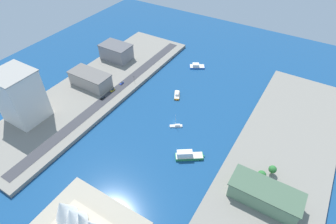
# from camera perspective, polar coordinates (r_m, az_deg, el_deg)

# --- Properties ---
(ground_plane) EXTENTS (440.00, 440.00, 0.00)m
(ground_plane) POSITION_cam_1_polar(r_m,az_deg,el_deg) (237.04, 1.32, -1.87)
(ground_plane) COLOR navy
(quay_west) EXTENTS (70.00, 240.00, 3.29)m
(quay_west) POSITION_cam_1_polar(r_m,az_deg,el_deg) (220.18, 22.17, -9.73)
(quay_west) COLOR gray
(quay_west) RESTS_ON ground_plane
(quay_east) EXTENTS (70.00, 240.00, 3.29)m
(quay_east) POSITION_cam_1_polar(r_m,az_deg,el_deg) (280.75, -14.70, 4.94)
(quay_east) COLOR gray
(quay_east) RESTS_ON ground_plane
(road_strip) EXTENTS (9.97, 228.00, 0.15)m
(road_strip) POSITION_cam_1_polar(r_m,az_deg,el_deg) (266.80, -11.36, 3.88)
(road_strip) COLOR #38383D
(road_strip) RESTS_ON quay_east
(sailboat_small_white) EXTENTS (10.50, 8.17, 12.80)m
(sailboat_small_white) POSITION_cam_1_polar(r_m,az_deg,el_deg) (231.50, 1.71, -2.87)
(sailboat_small_white) COLOR white
(sailboat_small_white) RESTS_ON ground_plane
(ferry_green_doubledeck) EXTENTS (20.92, 17.14, 6.93)m
(ferry_green_doubledeck) POSITION_cam_1_polar(r_m,az_deg,el_deg) (208.02, 4.07, -8.94)
(ferry_green_doubledeck) COLOR #2D8C4C
(ferry_green_doubledeck) RESTS_ON ground_plane
(water_taxi_orange) EXTENTS (10.19, 14.14, 3.93)m
(water_taxi_orange) POSITION_cam_1_polar(r_m,az_deg,el_deg) (262.62, 1.86, 3.57)
(water_taxi_orange) COLOR orange
(water_taxi_orange) RESTS_ON ground_plane
(catamaran_blue) EXTENTS (17.68, 14.81, 4.47)m
(catamaran_blue) POSITION_cam_1_polar(r_m,az_deg,el_deg) (305.89, 5.97, 9.44)
(catamaran_blue) COLOR blue
(catamaran_blue) RESTS_ON ground_plane
(carpark_squat_concrete) EXTENTS (41.01, 19.46, 13.47)m
(carpark_squat_concrete) POSITION_cam_1_polar(r_m,az_deg,el_deg) (279.02, -15.78, 6.59)
(carpark_squat_concrete) COLOR gray
(carpark_squat_concrete) RESTS_ON quay_east
(warehouse_low_gray) EXTENTS (33.07, 21.99, 16.36)m
(warehouse_low_gray) POSITION_cam_1_polar(r_m,az_deg,el_deg) (316.44, -10.67, 12.19)
(warehouse_low_gray) COLOR gray
(warehouse_low_gray) RESTS_ON quay_east
(hotel_broad_white) EXTENTS (30.53, 28.99, 44.55)m
(hotel_broad_white) POSITION_cam_1_polar(r_m,az_deg,el_deg) (251.76, -28.30, 2.90)
(hotel_broad_white) COLOR silver
(hotel_broad_white) RESTS_ON quay_east
(terminal_long_green) EXTENTS (44.39, 18.61, 12.96)m
(terminal_long_green) POSITION_cam_1_polar(r_m,az_deg,el_deg) (189.66, 19.42, -15.87)
(terminal_long_green) COLOR slate
(terminal_long_green) RESTS_ON quay_west
(hatchback_blue) EXTENTS (2.13, 4.81, 1.55)m
(hatchback_blue) POSITION_cam_1_polar(r_m,az_deg,el_deg) (276.93, -9.57, 5.92)
(hatchback_blue) COLOR black
(hatchback_blue) RESTS_ON road_strip
(suv_black) EXTENTS (1.88, 4.90, 1.72)m
(suv_black) POSITION_cam_1_polar(r_m,az_deg,el_deg) (261.41, -13.39, 2.87)
(suv_black) COLOR black
(suv_black) RESTS_ON road_strip
(taxi_yellow_cab) EXTENTS (1.84, 4.89, 1.56)m
(taxi_yellow_cab) POSITION_cam_1_polar(r_m,az_deg,el_deg) (269.09, -11.39, 4.46)
(taxi_yellow_cab) COLOR black
(taxi_yellow_cab) RESTS_ON road_strip
(traffic_light_waterfront) EXTENTS (0.36, 0.36, 6.50)m
(traffic_light_waterfront) POSITION_cam_1_polar(r_m,az_deg,el_deg) (276.18, -7.06, 6.97)
(traffic_light_waterfront) COLOR black
(traffic_light_waterfront) RESTS_ON quay_east
(opera_landmark) EXTENTS (45.62, 20.64, 19.06)m
(opera_landmark) POSITION_cam_1_polar(r_m,az_deg,el_deg) (177.62, -17.50, -20.96)
(opera_landmark) COLOR #BCAD93
(opera_landmark) RESTS_ON peninsula_point
(park_tree_cluster) EXTENTS (10.72, 14.99, 9.21)m
(park_tree_cluster) POSITION_cam_1_polar(r_m,az_deg,el_deg) (201.45, 19.73, -11.70)
(park_tree_cluster) COLOR brown
(park_tree_cluster) RESTS_ON quay_west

